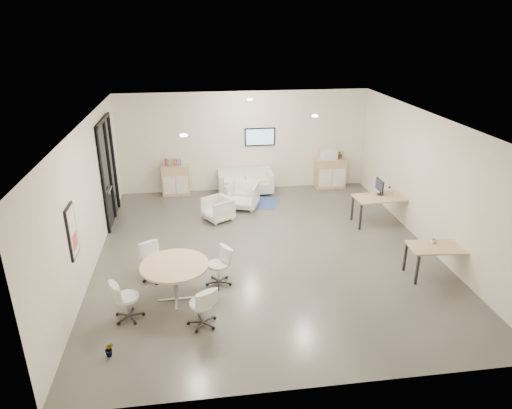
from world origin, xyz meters
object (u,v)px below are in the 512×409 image
(sideboard_right, at_px, (330,173))
(desk_front, at_px, (440,249))
(sideboard_left, at_px, (176,180))
(loveseat, at_px, (245,183))
(desk_rear, at_px, (382,199))
(armchair_left, at_px, (218,208))
(armchair_right, at_px, (243,194))
(round_table, at_px, (175,268))

(sideboard_right, height_order, desk_front, sideboard_right)
(sideboard_left, height_order, loveseat, sideboard_left)
(sideboard_right, bearing_deg, desk_rear, -79.84)
(sideboard_right, distance_m, armchair_left, 4.48)
(desk_front, bearing_deg, armchair_left, 147.01)
(armchair_left, height_order, desk_rear, desk_rear)
(armchair_right, distance_m, round_table, 5.00)
(armchair_right, relative_size, desk_front, 0.60)
(armchair_left, distance_m, desk_rear, 4.53)
(loveseat, distance_m, armchair_right, 1.26)
(sideboard_left, xyz_separation_m, armchair_right, (2.01, -1.43, -0.06))
(sideboard_left, bearing_deg, desk_front, -45.32)
(loveseat, xyz_separation_m, desk_front, (3.59, -5.69, 0.28))
(sideboard_right, distance_m, loveseat, 2.89)
(loveseat, xyz_separation_m, armchair_left, (-1.02, -2.03, 0.01))
(sideboard_right, bearing_deg, armchair_left, -150.49)
(desk_front, bearing_deg, armchair_right, 135.95)
(armchair_left, xyz_separation_m, desk_front, (4.61, -3.66, 0.27))
(sideboard_left, distance_m, desk_rear, 6.42)
(loveseat, height_order, round_table, round_table)
(armchair_left, xyz_separation_m, desk_rear, (4.44, -0.84, 0.34))
(armchair_right, relative_size, desk_rear, 0.55)
(sideboard_left, xyz_separation_m, round_table, (0.14, -6.06, 0.25))
(loveseat, relative_size, round_table, 1.29)
(desk_front, height_order, round_table, round_table)
(desk_rear, bearing_deg, round_table, -155.43)
(loveseat, relative_size, desk_front, 1.22)
(armchair_left, height_order, armchair_right, armchair_right)
(sideboard_right, xyz_separation_m, loveseat, (-2.88, -0.18, -0.14))
(loveseat, relative_size, armchair_left, 2.38)
(sideboard_right, distance_m, desk_front, 5.91)
(armchair_right, height_order, desk_rear, armchair_right)
(sideboard_left, bearing_deg, armchair_left, -61.55)
(desk_rear, xyz_separation_m, round_table, (-5.50, -3.00, 0.03))
(loveseat, bearing_deg, desk_front, -57.64)
(desk_rear, bearing_deg, sideboard_left, 147.50)
(desk_front, bearing_deg, sideboard_left, 140.12)
(sideboard_left, relative_size, desk_front, 0.69)
(armchair_right, bearing_deg, round_table, -92.55)
(armchair_left, relative_size, armchair_right, 0.85)
(desk_front, bearing_deg, desk_rear, 98.89)
(sideboard_right, bearing_deg, round_table, -129.36)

